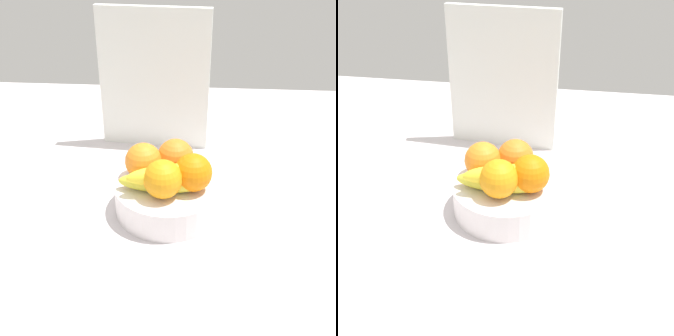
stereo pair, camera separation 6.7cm
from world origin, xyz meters
TOP-DOWN VIEW (x-y plane):
  - ground_plane at (0.00, 0.00)cm, footprint 180.00×140.00cm
  - fruit_bowl at (3.96, -2.44)cm, footprint 22.28×22.28cm
  - orange_front_left at (5.21, 2.29)cm, footprint 7.81×7.81cm
  - orange_front_right at (-1.35, -0.35)cm, footprint 7.81×7.81cm
  - orange_center at (3.23, -6.50)cm, footprint 7.81×7.81cm
  - orange_back_left at (9.08, -3.65)cm, footprint 7.81×7.81cm
  - banana_bunch at (3.41, -5.03)cm, footprint 18.97×8.30cm
  - cutting_board at (-1.76, 26.94)cm, footprint 28.06×3.97cm

SIDE VIEW (x-z plane):
  - ground_plane at x=0.00cm, z-range -3.00..0.00cm
  - fruit_bowl at x=3.96cm, z-range 0.00..6.33cm
  - banana_bunch at x=3.41cm, z-range 6.33..12.53cm
  - orange_front_left at x=5.21cm, z-range 6.33..14.14cm
  - orange_front_right at x=-1.35cm, z-range 6.33..14.14cm
  - orange_center at x=3.23cm, z-range 6.33..14.14cm
  - orange_back_left at x=9.08cm, z-range 6.33..14.14cm
  - cutting_board at x=-1.76cm, z-range 0.00..36.00cm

